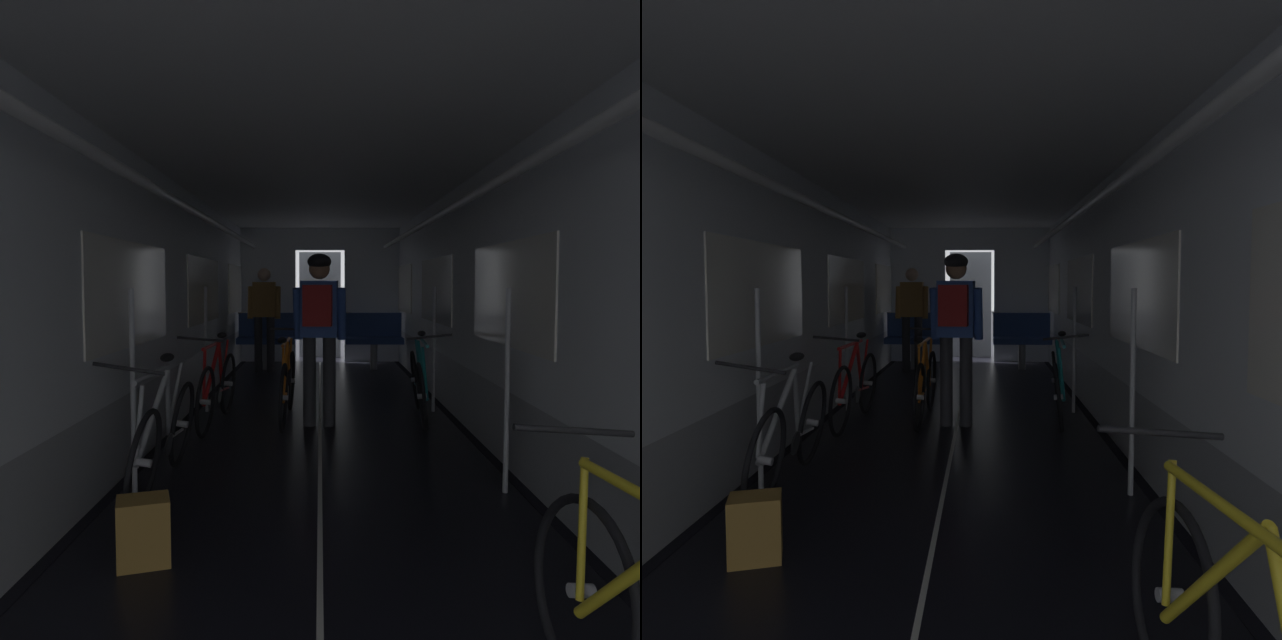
{
  "view_description": "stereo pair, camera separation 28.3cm",
  "coord_description": "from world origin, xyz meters",
  "views": [
    {
      "loc": [
        -0.0,
        -1.9,
        1.43
      ],
      "look_at": [
        0.0,
        5.39,
        0.99
      ],
      "focal_mm": 33.43,
      "sensor_mm": 36.0,
      "label": 1
    },
    {
      "loc": [
        0.28,
        -1.9,
        1.43
      ],
      "look_at": [
        0.0,
        5.39,
        0.99
      ],
      "focal_mm": 33.43,
      "sensor_mm": 36.0,
      "label": 2
    }
  ],
  "objects": [
    {
      "name": "train_car_shell",
      "position": [
        -0.0,
        3.6,
        1.7
      ],
      "size": [
        3.14,
        12.34,
        2.57
      ],
      "color": "black",
      "rests_on": "ground"
    },
    {
      "name": "bicycle_orange_in_aisle",
      "position": [
        -0.34,
        4.28,
        0.38
      ],
      "size": [
        0.44,
        1.69,
        0.94
      ],
      "color": "black",
      "rests_on": "ground"
    },
    {
      "name": "bench_seat_far_left",
      "position": [
        -0.9,
        8.07,
        0.57
      ],
      "size": [
        0.98,
        0.51,
        0.95
      ],
      "color": "gray",
      "rests_on": "ground"
    },
    {
      "name": "bicycle_silver",
      "position": [
        -1.09,
        2.21,
        0.38
      ],
      "size": [
        0.44,
        1.69,
        0.96
      ],
      "color": "black",
      "rests_on": "ground"
    },
    {
      "name": "backpack_on_floor",
      "position": [
        -0.9,
        1.06,
        0.17
      ],
      "size": [
        0.31,
        0.27,
        0.34
      ],
      "primitive_type": "cube",
      "rotation": [
        0.0,
        0.0,
        0.3
      ],
      "color": "olive",
      "rests_on": "ground"
    },
    {
      "name": "bicycle_red",
      "position": [
        -1.04,
        4.08,
        0.38
      ],
      "size": [
        0.44,
        1.69,
        0.95
      ],
      "color": "black",
      "rests_on": "ground"
    },
    {
      "name": "bicycle_teal",
      "position": [
        1.05,
        4.37,
        0.38
      ],
      "size": [
        0.44,
        1.69,
        0.95
      ],
      "color": "black",
      "rests_on": "ground"
    },
    {
      "name": "person_cyclist_aisle",
      "position": [
        -0.01,
        4.01,
        1.07
      ],
      "size": [
        0.55,
        0.41,
        1.73
      ],
      "color": "#2D2D33",
      "rests_on": "ground"
    },
    {
      "name": "bench_seat_far_right",
      "position": [
        0.9,
        8.07,
        0.57
      ],
      "size": [
        0.98,
        0.51,
        0.95
      ],
      "color": "gray",
      "rests_on": "ground"
    },
    {
      "name": "person_standing_near_bench",
      "position": [
        -0.9,
        7.7,
        0.98
      ],
      "size": [
        0.53,
        0.23,
        1.69
      ],
      "color": "#2D2D33",
      "rests_on": "ground"
    }
  ]
}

